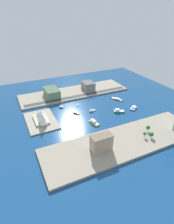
% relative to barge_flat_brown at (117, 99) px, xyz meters
% --- Properties ---
extents(ground_plane, '(440.00, 440.00, 0.00)m').
position_rel_barge_flat_brown_xyz_m(ground_plane, '(-26.49, 68.15, -1.23)').
color(ground_plane, navy).
extents(quay_west, '(70.00, 240.00, 3.10)m').
position_rel_barge_flat_brown_xyz_m(quay_west, '(-122.81, 68.15, 0.31)').
color(quay_west, '#9E937F').
rests_on(quay_west, ground_plane).
extents(quay_east, '(70.00, 240.00, 3.10)m').
position_rel_barge_flat_brown_xyz_m(quay_east, '(69.84, 68.15, 0.31)').
color(quay_east, '#9E937F').
rests_on(quay_east, ground_plane).
extents(peninsula_point, '(73.11, 47.92, 2.00)m').
position_rel_barge_flat_brown_xyz_m(peninsula_point, '(-16.13, 163.55, -0.23)').
color(peninsula_point, '#A89E89').
rests_on(peninsula_point, ground_plane).
extents(road_strip, '(12.23, 228.00, 0.15)m').
position_rel_barge_flat_brown_xyz_m(road_strip, '(45.56, 68.15, 1.94)').
color(road_strip, '#38383D').
rests_on(road_strip, quay_east).
extents(barge_flat_brown, '(25.33, 17.66, 3.28)m').
position_rel_barge_flat_brown_xyz_m(barge_flat_brown, '(0.00, 0.00, 0.00)').
color(barge_flat_brown, brown).
rests_on(barge_flat_brown, ground_plane).
extents(catamaran_blue, '(16.90, 18.42, 4.65)m').
position_rel_barge_flat_brown_xyz_m(catamaran_blue, '(-47.86, -5.66, 0.45)').
color(catamaran_blue, blue).
rests_on(catamaran_blue, ground_plane).
extents(yacht_sleek_gray, '(4.49, 14.15, 4.18)m').
position_rel_barge_flat_brown_xyz_m(yacht_sleek_gray, '(-23.35, 69.92, 0.25)').
color(yacht_sleek_gray, '#999EA3').
rests_on(yacht_sleek_gray, ground_plane).
extents(ferry_yellow_fast, '(22.18, 11.55, 6.05)m').
position_rel_barge_flat_brown_xyz_m(ferry_yellow_fast, '(-60.87, 86.01, 0.99)').
color(ferry_yellow_fast, yellow).
rests_on(ferry_yellow_fast, ground_plane).
extents(tugboat_red, '(12.96, 10.02, 3.36)m').
position_rel_barge_flat_brown_xyz_m(tugboat_red, '(-17.90, 100.34, -0.05)').
color(tugboat_red, red).
rests_on(tugboat_red, ground_plane).
extents(sailboat_small_white, '(8.04, 6.63, 11.29)m').
position_rel_barge_flat_brown_xyz_m(sailboat_small_white, '(10.22, 84.95, -0.18)').
color(sailboat_small_white, white).
rests_on(sailboat_small_white, ground_plane).
extents(ferry_green_doubledeck, '(15.67, 20.97, 6.22)m').
position_rel_barge_flat_brown_xyz_m(ferry_green_doubledeck, '(-46.01, 26.84, 0.92)').
color(ferry_green_doubledeck, '#2D8C4C').
rests_on(ferry_green_doubledeck, ground_plane).
extents(patrol_launch_navy, '(7.67, 9.95, 3.92)m').
position_rel_barge_flat_brown_xyz_m(patrol_launch_navy, '(15.24, 117.08, 0.16)').
color(patrol_launch_navy, '#1E284C').
rests_on(patrol_launch_navy, ground_plane).
extents(apartment_midrise_tan, '(15.33, 28.65, 22.14)m').
position_rel_barge_flat_brown_xyz_m(apartment_midrise_tan, '(-124.79, 108.28, 12.96)').
color(apartment_midrise_tan, tan).
rests_on(apartment_midrise_tan, quay_west).
extents(terminal_long_green, '(44.77, 27.64, 16.04)m').
position_rel_barge_flat_brown_xyz_m(terminal_long_green, '(70.06, 119.45, 9.91)').
color(terminal_long_green, slate).
rests_on(terminal_long_green, quay_east).
extents(warehouse_low_gray, '(31.52, 24.07, 16.30)m').
position_rel_barge_flat_brown_xyz_m(warehouse_low_gray, '(72.56, 32.34, 10.04)').
color(warehouse_low_gray, gray).
rests_on(warehouse_low_gray, quay_east).
extents(van_white, '(1.91, 4.35, 1.55)m').
position_rel_barge_flat_brown_xyz_m(van_white, '(47.80, 85.40, 2.77)').
color(van_white, black).
rests_on(van_white, road_strip).
extents(sedan_silver, '(2.01, 4.41, 1.56)m').
position_rel_barge_flat_brown_xyz_m(sedan_silver, '(42.69, 40.84, 2.78)').
color(sedan_silver, black).
rests_on(sedan_silver, road_strip).
extents(traffic_light_waterfront, '(0.36, 0.36, 6.50)m').
position_rel_barge_flat_brown_xyz_m(traffic_light_waterfront, '(38.17, 29.39, 6.20)').
color(traffic_light_waterfront, black).
rests_on(traffic_light_waterfront, quay_east).
extents(opera_landmark, '(43.89, 22.34, 23.41)m').
position_rel_barge_flat_brown_xyz_m(opera_landmark, '(-20.29, 163.55, 9.63)').
color(opera_landmark, '#BCAD93').
rests_on(opera_landmark, peninsula_point).
extents(park_tree_cluster, '(21.08, 20.20, 9.49)m').
position_rel_barge_flat_brown_xyz_m(park_tree_cluster, '(-126.65, 28.84, 7.78)').
color(park_tree_cluster, brown).
rests_on(park_tree_cluster, quay_west).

